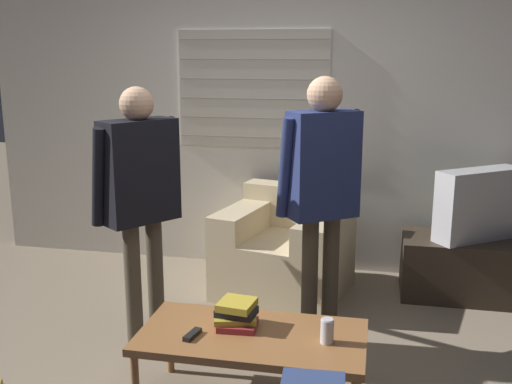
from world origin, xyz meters
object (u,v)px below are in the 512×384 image
at_px(tv, 479,205).
at_px(coffee_table, 252,340).
at_px(person_right_standing, 322,181).
at_px(person_left_standing, 139,187).
at_px(soda_can, 327,331).
at_px(book_stack, 237,315).
at_px(armchair_beige, 286,250).
at_px(spare_remote, 192,335).

bearing_deg(tv, coffee_table, 16.61).
relative_size(coffee_table, person_right_standing, 0.69).
relative_size(person_left_standing, soda_can, 12.80).
relative_size(coffee_table, person_left_standing, 0.71).
distance_m(coffee_table, tv, 2.23).
distance_m(tv, book_stack, 2.23).
bearing_deg(person_left_standing, coffee_table, -87.47).
bearing_deg(book_stack, soda_can, -9.22).
xyz_separation_m(armchair_beige, person_left_standing, (-0.72, -1.05, 0.70)).
bearing_deg(person_right_standing, person_left_standing, 157.06).
bearing_deg(soda_can, spare_remote, -173.57).
bearing_deg(armchair_beige, tv, -159.44).
relative_size(tv, book_stack, 2.82).
distance_m(person_left_standing, soda_can, 1.41).
distance_m(armchair_beige, tv, 1.46).
distance_m(armchair_beige, spare_remote, 1.70).
height_order(armchair_beige, tv, tv).
distance_m(person_left_standing, book_stack, 1.01).
xyz_separation_m(book_stack, soda_can, (0.47, -0.08, -0.01)).
distance_m(person_right_standing, spare_remote, 1.19).
xyz_separation_m(coffee_table, person_right_standing, (0.26, 0.75, 0.68)).
bearing_deg(armchair_beige, person_left_standing, 68.64).
bearing_deg(tv, spare_remote, 12.65).
bearing_deg(book_stack, coffee_table, -31.05).
bearing_deg(spare_remote, coffee_table, 30.77).
height_order(armchair_beige, soda_can, armchair_beige).
relative_size(armchair_beige, tv, 1.58).
bearing_deg(person_left_standing, book_stack, -87.80).
bearing_deg(spare_remote, person_left_standing, 141.38).
relative_size(person_left_standing, spare_remote, 11.91).
height_order(person_right_standing, spare_remote, person_right_standing).
relative_size(person_left_standing, person_right_standing, 0.97).
xyz_separation_m(armchair_beige, tv, (1.40, 0.18, 0.39)).
relative_size(armchair_beige, coffee_table, 0.92).
height_order(armchair_beige, person_left_standing, person_left_standing).
height_order(armchair_beige, coffee_table, armchair_beige).
height_order(person_left_standing, soda_can, person_left_standing).
bearing_deg(soda_can, armchair_beige, 105.88).
bearing_deg(person_right_standing, armchair_beige, 77.47).
xyz_separation_m(person_right_standing, spare_remote, (-0.55, -0.85, -0.63)).
xyz_separation_m(armchair_beige, soda_can, (0.46, -1.60, 0.15)).
xyz_separation_m(coffee_table, tv, (1.32, 1.76, 0.34)).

